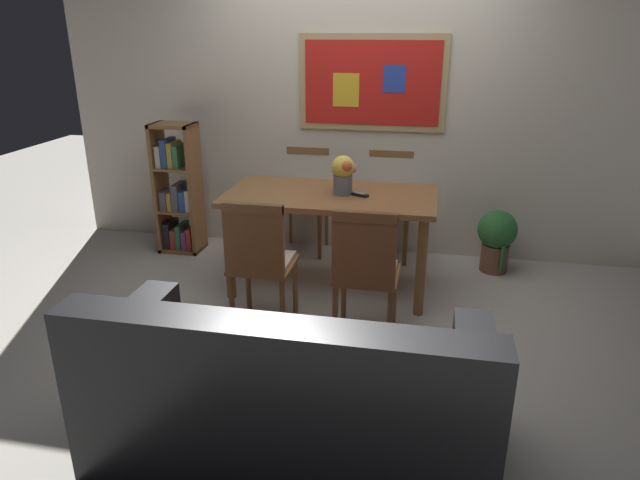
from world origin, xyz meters
name	(u,v)px	position (x,y,z in m)	size (l,w,h in m)	color
ground_plane	(327,315)	(0.00, 0.00, 0.00)	(12.00, 12.00, 0.00)	#B7B2A8
wall_back_with_painting	(358,102)	(0.00, 1.38, 1.30)	(5.20, 0.14, 2.60)	beige
dining_table	(331,207)	(-0.06, 0.48, 0.65)	(1.54, 0.81, 0.75)	brown
dining_chair_far_right	(389,195)	(0.31, 1.26, 0.54)	(0.40, 0.41, 0.91)	brown
dining_chair_near_left	(259,255)	(-0.39, -0.27, 0.54)	(0.40, 0.41, 0.91)	brown
dining_chair_near_right	(365,265)	(0.30, -0.30, 0.54)	(0.40, 0.41, 0.91)	brown
dining_chair_far_left	(306,191)	(-0.42, 1.25, 0.54)	(0.40, 0.41, 0.91)	brown
leather_couch	(288,399)	(0.08, -1.39, 0.31)	(1.80, 0.84, 0.84)	black
bookshelf	(178,194)	(-1.52, 0.99, 0.52)	(0.36, 0.28, 1.14)	brown
potted_ivy	(497,237)	(1.21, 1.04, 0.29)	(0.32, 0.32, 0.55)	brown
flower_vase	(343,173)	(0.03, 0.47, 0.91)	(0.18, 0.19, 0.29)	slate
tv_remote	(358,194)	(0.14, 0.45, 0.76)	(0.16, 0.11, 0.02)	black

